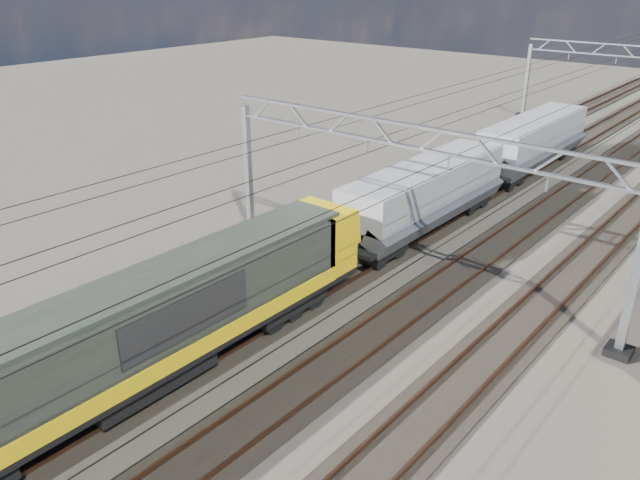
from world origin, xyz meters
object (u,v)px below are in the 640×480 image
Objects in this scene: catenary_gantry_mid at (403,197)px; locomotive at (137,331)px; catenary_gantry_far at (637,85)px; hopper_wagon_mid at (533,139)px; hopper_wagon_lead at (425,192)px.

locomotive is (-2.00, -12.30, -1.58)m from catenary_gantry_mid.
catenary_gantry_far is 0.94× the size of locomotive.
catenary_gantry_far is 1.53× the size of hopper_wagon_mid.
locomotive is at bearing -99.24° from catenary_gantry_mid.
hopper_wagon_lead is 14.20m from hopper_wagon_mid.
hopper_wagon_mid is at bearing 90.00° from hopper_wagon_lead.
hopper_wagon_lead is (-2.00, -30.60, -1.67)m from catenary_gantry_far.
catenary_gantry_far is at bearing 87.63° from locomotive.
catenary_gantry_mid is 6.00m from hopper_wagon_lead.
locomotive is at bearing -90.00° from hopper_wagon_lead.
hopper_wagon_mid is (-0.00, 31.90, -0.09)m from locomotive.
catenary_gantry_far is 1.53× the size of hopper_wagon_lead.
catenary_gantry_mid is at bearing 80.76° from locomotive.
catenary_gantry_far is 16.61m from hopper_wagon_mid.
catenary_gantry_mid reaches higher than hopper_wagon_lead.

